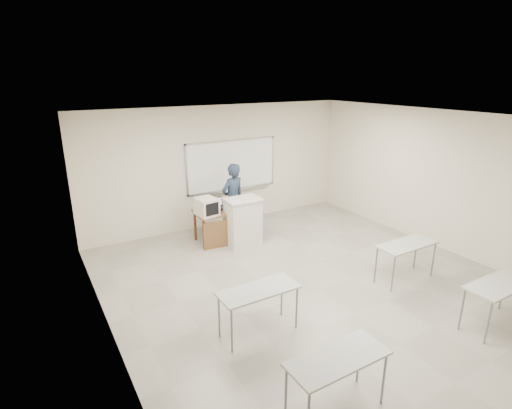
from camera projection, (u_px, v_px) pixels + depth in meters
floor at (320, 290)px, 7.20m from camera, size 7.00×8.00×0.01m
whiteboard at (232, 166)px, 10.12m from camera, size 2.48×0.10×1.31m
student_desks at (381, 290)px, 5.88m from camera, size 4.40×2.20×0.73m
instructor_desk at (229, 219)px, 9.11m from camera, size 1.46×0.73×0.75m
podium at (243, 221)px, 8.97m from camera, size 0.77×0.56×1.08m
crt_monitor at (206, 207)px, 8.72m from camera, size 0.42×0.47×0.40m
laptop at (220, 206)px, 9.20m from camera, size 0.32×0.30×0.24m
mouse at (246, 204)px, 9.45m from camera, size 0.09×0.07×0.03m
keyboard at (251, 198)px, 8.77m from camera, size 0.47×0.19×0.03m
presenter at (233, 199)px, 9.46m from camera, size 0.72×0.56×1.74m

